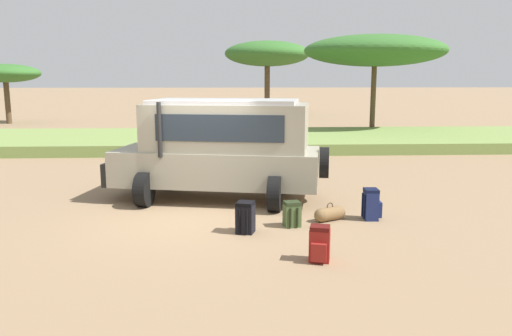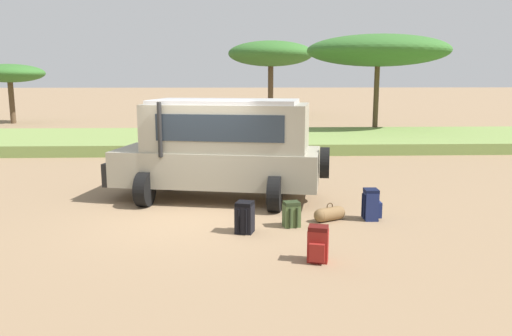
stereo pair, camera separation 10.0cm
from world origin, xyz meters
TOP-DOWN VIEW (x-y plane):
  - ground_plane at (0.00, 0.00)m, footprint 320.00×320.00m
  - grass_bank at (0.00, 11.85)m, footprint 120.00×7.00m
  - safari_vehicle at (0.55, 1.58)m, footprint 5.48×3.33m
  - backpack_beside_front_wheel at (3.72, -0.40)m, footprint 0.40×0.36m
  - backpack_cluster_center at (2.20, -2.79)m, footprint 0.38×0.40m
  - backpack_near_rear_wheel at (1.05, -1.18)m, footprint 0.40×0.47m
  - backpack_outermost at (1.99, -0.82)m, footprint 0.36×0.39m
  - duffel_bag_low_black_case at (2.84, -0.43)m, footprint 0.70×0.50m
  - acacia_tree_far_left at (-13.88, 23.36)m, footprint 4.45×4.11m
  - acacia_tree_left_mid at (3.72, 29.94)m, footprint 6.75×6.26m
  - acacia_tree_centre_back at (8.12, 15.13)m, footprint 7.21×6.32m

SIDE VIEW (x-z plane):
  - ground_plane at x=0.00m, z-range 0.00..0.00m
  - duffel_bag_low_black_case at x=2.84m, z-range -0.05..0.34m
  - grass_bank at x=0.00m, z-range 0.00..0.44m
  - backpack_outermost at x=1.99m, z-range -0.01..0.51m
  - backpack_cluster_center at x=2.20m, z-range -0.01..0.59m
  - backpack_near_rear_wheel at x=1.05m, z-range -0.01..0.60m
  - backpack_beside_front_wheel at x=3.72m, z-range -0.01..0.65m
  - safari_vehicle at x=0.55m, z-range 0.07..2.51m
  - acacia_tree_far_left at x=-13.88m, z-range 1.32..5.20m
  - acacia_tree_centre_back at x=8.12m, z-range 1.76..6.88m
  - acacia_tree_left_mid at x=3.72m, z-range 1.92..7.81m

